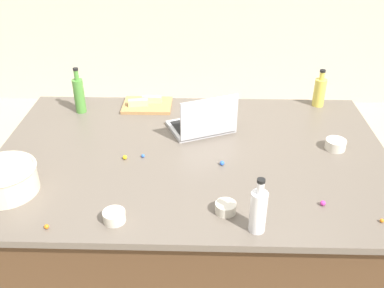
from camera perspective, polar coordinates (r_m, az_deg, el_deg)
name	(u,v)px	position (r m, az deg, el deg)	size (l,w,h in m)	color
ground_plane	(192,285)	(2.66, 0.00, -17.86)	(12.00, 12.00, 0.00)	#B7A88E
island_counter	(192,225)	(2.34, 0.00, -10.55)	(1.85, 1.23, 0.90)	#4C331E
laptop	(203,123)	(2.23, 1.47, 2.71)	(0.37, 0.33, 0.22)	#B7B7BC
mixing_bowl_large	(5,179)	(1.94, -23.22, -4.19)	(0.27, 0.27, 0.12)	beige
bottle_vinegar	(258,210)	(1.60, 8.62, -8.54)	(0.06, 0.06, 0.23)	white
bottle_olive	(79,95)	(2.48, -14.50, 6.24)	(0.06, 0.06, 0.26)	#4C8C38
bottle_oil	(320,91)	(2.59, 16.28, 6.59)	(0.07, 0.07, 0.21)	#DBC64C
cutting_board	(147,105)	(2.52, -5.84, 5.04)	(0.27, 0.21, 0.02)	#AD7F4C
butter_stick_left	(138,103)	(2.49, -7.02, 5.38)	(0.11, 0.04, 0.04)	#F4E58C
butter_stick_right	(152,99)	(2.52, -5.26, 5.82)	(0.11, 0.04, 0.04)	#F4E58C
ramekin_small	(336,144)	(2.20, 18.20, -0.06)	(0.10, 0.10, 0.05)	beige
ramekin_medium	(114,216)	(1.69, -10.10, -9.27)	(0.09, 0.09, 0.04)	beige
ramekin_wide	(226,208)	(1.71, 4.40, -8.28)	(0.08, 0.08, 0.04)	beige
candy_0	(382,221)	(1.81, 23.50, -9.14)	(0.02, 0.02, 0.02)	orange
candy_1	(46,227)	(1.73, -18.43, -10.17)	(0.02, 0.02, 0.02)	orange
candy_2	(323,203)	(1.82, 16.69, -7.39)	(0.02, 0.02, 0.02)	#CC3399
candy_3	(125,157)	(2.04, -8.74, -1.73)	(0.02, 0.02, 0.02)	yellow
candy_5	(143,156)	(2.05, -6.41, -1.54)	(0.02, 0.02, 0.02)	blue
candy_6	(222,163)	(1.98, 3.94, -2.49)	(0.02, 0.02, 0.02)	blue
candy_7	(18,184)	(1.99, -21.76, -4.90)	(0.02, 0.02, 0.02)	orange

